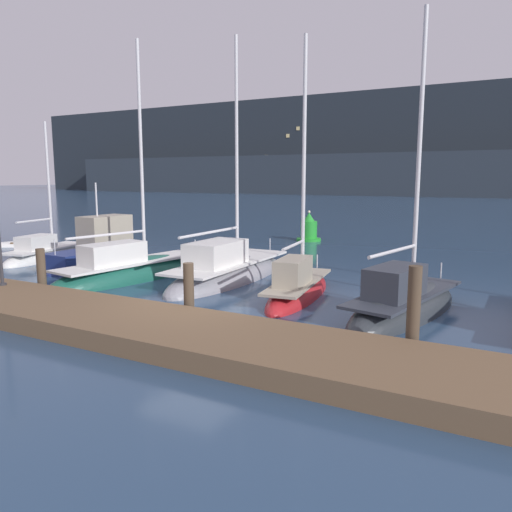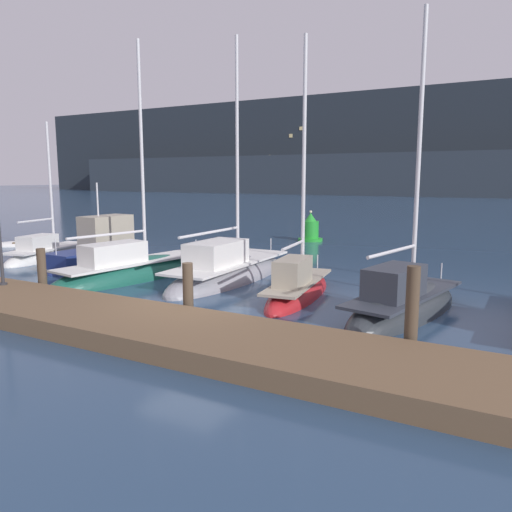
# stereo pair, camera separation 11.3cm
# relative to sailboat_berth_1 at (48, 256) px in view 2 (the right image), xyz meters

# --- Properties ---
(ground_plane) EXTENTS (400.00, 400.00, 0.00)m
(ground_plane) POSITION_rel_sailboat_berth_1_xyz_m (11.81, -4.71, -0.12)
(ground_plane) COLOR navy
(dock) EXTENTS (32.33, 2.80, 0.45)m
(dock) POSITION_rel_sailboat_berth_1_xyz_m (11.81, -6.61, 0.10)
(dock) COLOR brown
(dock) RESTS_ON ground
(mooring_pile_1) EXTENTS (0.28, 0.28, 1.52)m
(mooring_pile_1) POSITION_rel_sailboat_berth_1_xyz_m (5.99, -4.96, 0.64)
(mooring_pile_1) COLOR #4C3D2D
(mooring_pile_1) RESTS_ON ground
(mooring_pile_2) EXTENTS (0.28, 0.28, 1.53)m
(mooring_pile_2) POSITION_rel_sailboat_berth_1_xyz_m (11.81, -4.96, 0.65)
(mooring_pile_2) COLOR #4C3D2D
(mooring_pile_2) RESTS_ON ground
(mooring_pile_3) EXTENTS (0.28, 0.28, 1.96)m
(mooring_pile_3) POSITION_rel_sailboat_berth_1_xyz_m (17.62, -4.96, 0.86)
(mooring_pile_3) COLOR #4C3D2D
(mooring_pile_3) RESTS_ON ground
(sailboat_berth_1) EXTENTS (2.60, 5.56, 6.88)m
(sailboat_berth_1) POSITION_rel_sailboat_berth_1_xyz_m (0.00, 0.00, 0.00)
(sailboat_berth_1) COLOR white
(sailboat_berth_1) RESTS_ON ground
(motorboat_berth_2) EXTENTS (1.85, 5.01, 4.07)m
(motorboat_berth_2) POSITION_rel_sailboat_berth_1_xyz_m (3.67, -0.26, 0.29)
(motorboat_berth_2) COLOR navy
(motorboat_berth_2) RESTS_ON ground
(sailboat_berth_3) EXTENTS (2.86, 7.39, 9.48)m
(sailboat_berth_3) POSITION_rel_sailboat_berth_1_xyz_m (6.75, -1.64, 0.01)
(sailboat_berth_3) COLOR #195647
(sailboat_berth_3) RESTS_ON ground
(sailboat_berth_4) EXTENTS (2.40, 7.74, 9.57)m
(sailboat_berth_4) POSITION_rel_sailboat_berth_1_xyz_m (9.93, 0.07, 0.02)
(sailboat_berth_4) COLOR gray
(sailboat_berth_4) RESTS_ON ground
(sailboat_berth_5) EXTENTS (2.06, 5.51, 8.65)m
(sailboat_berth_5) POSITION_rel_sailboat_berth_1_xyz_m (13.33, -1.21, 0.05)
(sailboat_berth_5) COLOR red
(sailboat_berth_5) RESTS_ON ground
(sailboat_berth_6) EXTENTS (2.83, 6.19, 9.00)m
(sailboat_berth_6) POSITION_rel_sailboat_berth_1_xyz_m (16.76, -1.72, 0.02)
(sailboat_berth_6) COLOR #2D3338
(sailboat_berth_6) RESTS_ON ground
(channel_buoy) EXTENTS (1.46, 1.46, 1.82)m
(channel_buoy) POSITION_rel_sailboat_berth_1_xyz_m (8.19, 12.05, 0.54)
(channel_buoy) COLOR green
(channel_buoy) RESTS_ON ground
(hillside_backdrop) EXTENTS (240.00, 23.00, 21.77)m
(hillside_backdrop) POSITION_rel_sailboat_berth_1_xyz_m (8.33, 97.38, 9.91)
(hillside_backdrop) COLOR #232B33
(hillside_backdrop) RESTS_ON ground
(rowboat_adrift) EXTENTS (3.36, 3.14, 0.56)m
(rowboat_adrift) POSITION_rel_sailboat_berth_1_xyz_m (-5.01, 2.25, -0.12)
(rowboat_adrift) COLOR white
(rowboat_adrift) RESTS_ON ground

